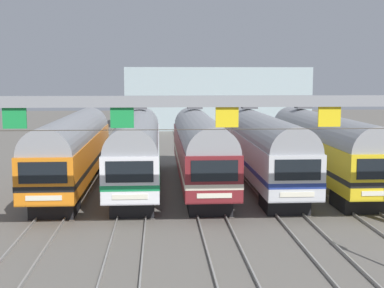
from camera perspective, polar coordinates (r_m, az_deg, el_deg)
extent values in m
plane|color=slate|center=(34.86, 0.85, -4.66)|extent=(160.00, 160.00, 0.00)
cube|color=gray|center=(51.88, -10.45, -0.76)|extent=(0.07, 70.00, 0.15)
cube|color=gray|center=(51.72, -8.88, -0.75)|extent=(0.07, 70.00, 0.15)
cube|color=gray|center=(51.55, -5.95, -0.73)|extent=(0.07, 70.00, 0.15)
cube|color=gray|center=(51.51, -4.35, -0.71)|extent=(0.07, 70.00, 0.15)
cube|color=gray|center=(51.54, -1.41, -0.69)|extent=(0.07, 70.00, 0.15)
cube|color=gray|center=(51.61, 0.18, -0.68)|extent=(0.07, 70.00, 0.15)
cube|color=gray|center=(51.85, 3.09, -0.65)|extent=(0.07, 70.00, 0.15)
cube|color=gray|center=(52.04, 4.66, -0.64)|extent=(0.07, 70.00, 0.15)
cube|color=gray|center=(52.49, 7.52, -0.61)|extent=(0.07, 70.00, 0.15)
cube|color=gray|center=(52.78, 9.05, -0.59)|extent=(0.07, 70.00, 0.15)
cube|color=orange|center=(34.80, -12.65, -1.14)|extent=(2.85, 18.00, 2.35)
cube|color=black|center=(34.86, -12.64, -1.71)|extent=(2.88, 18.02, 0.28)
cylinder|color=gray|center=(34.66, -12.71, 0.79)|extent=(2.74, 17.64, 2.74)
cube|color=black|center=(25.98, -15.78, -3.00)|extent=(2.28, 0.06, 1.03)
cube|color=silver|center=(26.22, -15.69, -5.63)|extent=(1.71, 0.05, 0.24)
cube|color=black|center=(29.02, -14.50, -6.27)|extent=(2.28, 2.60, 1.05)
cube|color=black|center=(41.22, -11.23, -2.20)|extent=(2.28, 2.60, 1.05)
cube|color=white|center=(34.40, -5.93, -1.10)|extent=(2.85, 18.00, 2.35)
cube|color=#198C4C|center=(34.45, -5.92, -1.68)|extent=(2.88, 18.02, 0.28)
cylinder|color=gray|center=(34.25, -5.95, 0.85)|extent=(2.74, 17.64, 2.74)
cube|color=black|center=(25.43, -6.75, -2.99)|extent=(2.28, 0.06, 1.03)
cube|color=silver|center=(25.67, -6.71, -5.68)|extent=(1.71, 0.05, 0.24)
cube|color=black|center=(28.53, -6.39, -6.31)|extent=(2.28, 2.60, 1.05)
cube|color=black|center=(40.88, -5.55, -2.17)|extent=(2.28, 2.60, 1.05)
cube|color=#4C4C51|center=(39.14, -5.69, 3.92)|extent=(1.10, 1.10, 0.20)
cube|color=maroon|center=(34.47, 0.86, -1.04)|extent=(2.85, 18.00, 2.35)
cube|color=beige|center=(34.53, 0.86, -1.62)|extent=(2.88, 18.02, 0.28)
cylinder|color=gray|center=(34.32, 0.86, 0.90)|extent=(2.74, 17.64, 2.74)
cube|color=black|center=(25.53, 2.44, -2.91)|extent=(2.28, 0.06, 1.03)
cube|color=silver|center=(25.77, 2.43, -5.58)|extent=(1.71, 0.05, 0.24)
cube|color=black|center=(28.62, 1.84, -6.23)|extent=(2.28, 2.60, 1.05)
cube|color=black|center=(40.94, 0.17, -2.12)|extent=(2.28, 2.60, 1.05)
cube|color=#4C4C51|center=(39.20, 0.29, 3.97)|extent=(1.10, 1.10, 0.20)
cube|color=silver|center=(35.03, 7.53, -0.97)|extent=(2.85, 18.00, 2.35)
cube|color=navy|center=(35.08, 7.52, -1.54)|extent=(2.88, 18.02, 0.28)
cylinder|color=gray|center=(34.88, 7.56, 0.94)|extent=(2.74, 17.64, 2.74)
cube|color=black|center=(26.27, 11.33, -2.76)|extent=(2.28, 0.06, 1.03)
cube|color=silver|center=(26.51, 11.27, -5.36)|extent=(1.71, 0.05, 0.24)
cube|color=black|center=(29.29, 9.86, -6.02)|extent=(2.28, 2.60, 1.05)
cube|color=black|center=(41.41, 5.81, -2.06)|extent=(2.28, 2.60, 1.05)
cube|color=#4C4C51|center=(39.69, 6.19, 3.96)|extent=(1.10, 1.10, 0.20)
cube|color=gold|center=(36.03, 13.90, -0.89)|extent=(2.85, 18.00, 2.35)
cube|color=black|center=(36.08, 13.89, -1.44)|extent=(2.88, 18.02, 0.28)
cylinder|color=gray|center=(35.89, 13.96, 0.97)|extent=(2.74, 17.64, 2.74)
cube|color=black|center=(27.60, 19.55, -2.56)|extent=(2.28, 0.06, 1.03)
cube|color=silver|center=(27.83, 19.44, -5.04)|extent=(1.71, 0.05, 0.24)
cube|color=black|center=(30.49, 17.37, -5.72)|extent=(2.28, 2.60, 1.05)
cube|color=black|center=(42.27, 11.28, -1.97)|extent=(2.28, 2.60, 1.05)
cube|color=#4C4C51|center=(40.58, 11.89, 3.92)|extent=(1.10, 1.10, 0.20)
cube|color=gray|center=(20.70, 3.81, 4.62)|extent=(21.11, 0.32, 0.44)
cube|color=#198C3F|center=(21.29, -18.57, 2.66)|extent=(0.90, 0.08, 0.80)
cube|color=#198C3F|center=(20.62, -7.54, 2.83)|extent=(0.90, 0.08, 0.80)
cube|color=yellow|center=(20.74, 3.79, 2.91)|extent=(0.90, 0.08, 0.80)
cube|color=yellow|center=(21.65, 14.57, 2.87)|extent=(0.90, 0.08, 0.80)
cylinder|color=#3F382D|center=(20.78, 3.78, 1.59)|extent=(21.11, 0.03, 0.03)
cube|color=#9EB2B7|center=(75.60, 2.54, 5.00)|extent=(25.14, 10.00, 8.46)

